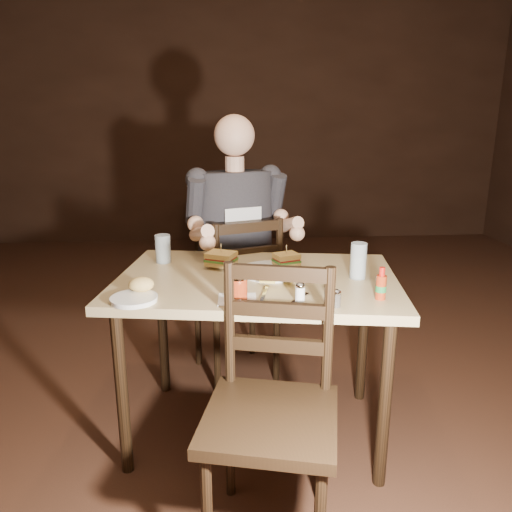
{
  "coord_description": "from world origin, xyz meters",
  "views": [
    {
      "loc": [
        -0.34,
        -2.39,
        1.45
      ],
      "look_at": [
        -0.17,
        -0.27,
        0.85
      ],
      "focal_mm": 35.0,
      "sensor_mm": 36.0,
      "label": 1
    }
  ],
  "objects": [
    {
      "name": "bg_chair_near",
      "position": [
        -0.22,
        1.95,
        0.47
      ],
      "size": [
        0.5,
        0.53,
        0.94
      ],
      "primitive_type": null,
      "rotation": [
        0.0,
        0.0,
        -0.13
      ],
      "color": "black",
      "rests_on": "ground"
    },
    {
      "name": "sandwich_left",
      "position": [
        -0.33,
        -0.18,
        0.84
      ],
      "size": [
        0.16,
        0.15,
        0.1
      ],
      "primitive_type": null,
      "rotation": [
        0.0,
        0.0,
        -0.46
      ],
      "color": "#DAB055",
      "rests_on": "dinner_plate"
    },
    {
      "name": "ketchup_dollop",
      "position": [
        0.02,
        -0.35,
        0.79
      ],
      "size": [
        0.05,
        0.05,
        0.01
      ],
      "primitive_type": "ellipsoid",
      "rotation": [
        0.0,
        0.0,
        -0.15
      ],
      "color": "maroon",
      "rests_on": "dinner_plate"
    },
    {
      "name": "fork",
      "position": [
        -0.04,
        -0.63,
        0.78
      ],
      "size": [
        0.11,
        0.14,
        0.01
      ],
      "primitive_type": "cube",
      "rotation": [
        0.0,
        0.0,
        -0.65
      ],
      "color": "silver",
      "rests_on": "napkin"
    },
    {
      "name": "syrup_dispenser",
      "position": [
        -0.27,
        -0.59,
        0.82
      ],
      "size": [
        0.09,
        0.09,
        0.1
      ],
      "primitive_type": null,
      "rotation": [
        0.0,
        0.0,
        -0.15
      ],
      "color": "maroon",
      "rests_on": "main_table"
    },
    {
      "name": "sandwich_right",
      "position": [
        -0.03,
        -0.23,
        0.83
      ],
      "size": [
        0.13,
        0.12,
        0.09
      ],
      "primitive_type": null,
      "rotation": [
        0.0,
        0.0,
        0.36
      ],
      "color": "#DAB055",
      "rests_on": "dinner_plate"
    },
    {
      "name": "hot_sauce",
      "position": [
        0.28,
        -0.63,
        0.83
      ],
      "size": [
        0.05,
        0.05,
        0.13
      ],
      "primitive_type": null,
      "rotation": [
        0.0,
        0.0,
        -0.15
      ],
      "color": "maroon",
      "rests_on": "main_table"
    },
    {
      "name": "bread_roll",
      "position": [
        -0.64,
        -0.51,
        0.81
      ],
      "size": [
        0.11,
        0.1,
        0.06
      ],
      "primitive_type": "ellipsoid",
      "rotation": [
        0.0,
        0.0,
        -0.15
      ],
      "color": "tan",
      "rests_on": "side_plate"
    },
    {
      "name": "glass_left",
      "position": [
        -0.6,
        -0.07,
        0.84
      ],
      "size": [
        0.08,
        0.08,
        0.13
      ],
      "primitive_type": "cylinder",
      "rotation": [
        0.0,
        0.0,
        -0.15
      ],
      "color": "silver",
      "rests_on": "main_table"
    },
    {
      "name": "bg_chair_far",
      "position": [
        -0.22,
        3.05,
        0.41
      ],
      "size": [
        0.44,
        0.47,
        0.83
      ],
      "primitive_type": null,
      "rotation": [
        0.0,
        0.0,
        3.3
      ],
      "color": "black",
      "rests_on": "ground"
    },
    {
      "name": "bg_table",
      "position": [
        -0.22,
        2.5,
        0.68
      ],
      "size": [
        0.87,
        0.87,
        0.77
      ],
      "rotation": [
        0.0,
        0.0,
        0.09
      ],
      "color": "tan",
      "rests_on": "ground"
    },
    {
      "name": "fries_pile",
      "position": [
        -0.08,
        -0.44,
        0.8
      ],
      "size": [
        0.25,
        0.19,
        0.04
      ],
      "primitive_type": null,
      "rotation": [
        0.0,
        0.0,
        -0.15
      ],
      "color": "#DFC755",
      "rests_on": "dinner_plate"
    },
    {
      "name": "diner",
      "position": [
        -0.23,
        0.2,
        0.97
      ],
      "size": [
        0.67,
        0.6,
        0.97
      ],
      "primitive_type": null,
      "rotation": [
        0.0,
        0.0,
        0.33
      ],
      "color": "#27272B",
      "rests_on": "chair_far"
    },
    {
      "name": "room_shell",
      "position": [
        0.0,
        0.0,
        1.4
      ],
      "size": [
        7.0,
        7.0,
        7.0
      ],
      "color": "black",
      "rests_on": "ground"
    },
    {
      "name": "pepper_shaker",
      "position": [
        0.09,
        -0.7,
        0.8
      ],
      "size": [
        0.04,
        0.04,
        0.06
      ],
      "primitive_type": null,
      "rotation": [
        0.0,
        0.0,
        -0.15
      ],
      "color": "#38332D",
      "rests_on": "main_table"
    },
    {
      "name": "salt_shaker",
      "position": [
        -0.03,
        -0.63,
        0.8
      ],
      "size": [
        0.04,
        0.04,
        0.07
      ],
      "primitive_type": null,
      "rotation": [
        0.0,
        0.0,
        -0.15
      ],
      "color": "white",
      "rests_on": "main_table"
    },
    {
      "name": "chair_far",
      "position": [
        -0.25,
        0.25,
        0.47
      ],
      "size": [
        0.56,
        0.59,
        0.94
      ],
      "primitive_type": null,
      "rotation": [
        0.0,
        0.0,
        3.47
      ],
      "color": "black",
      "rests_on": "ground"
    },
    {
      "name": "side_plate",
      "position": [
        -0.66,
        -0.59,
        0.78
      ],
      "size": [
        0.2,
        0.2,
        0.01
      ],
      "primitive_type": "cylinder",
      "rotation": [
        0.0,
        0.0,
        -0.15
      ],
      "color": "white",
      "rests_on": "main_table"
    },
    {
      "name": "glass_right",
      "position": [
        0.26,
        -0.38,
        0.85
      ],
      "size": [
        0.08,
        0.08,
        0.16
      ],
      "primitive_type": "cylinder",
      "rotation": [
        0.0,
        0.0,
        -0.15
      ],
      "color": "silver",
      "rests_on": "main_table"
    },
    {
      "name": "napkin",
      "position": [
        -0.27,
        -0.6,
        0.77
      ],
      "size": [
        0.15,
        0.14,
        0.0
      ],
      "primitive_type": "cube",
      "rotation": [
        0.0,
        0.0,
        -0.05
      ],
      "color": "white",
      "rests_on": "main_table"
    },
    {
      "name": "dinner_plate",
      "position": [
        -0.1,
        -0.29,
        0.78
      ],
      "size": [
        0.31,
        0.31,
        0.02
      ],
      "primitive_type": "cylinder",
      "rotation": [
        0.0,
        0.0,
        -0.15
      ],
      "color": "white",
      "rests_on": "main_table"
    },
    {
      "name": "main_table",
      "position": [
        -0.17,
        -0.32,
        0.69
      ],
      "size": [
        1.32,
        0.98,
        0.77
      ],
      "rotation": [
        0.0,
        0.0,
        -0.15
      ],
      "color": "tan",
      "rests_on": "ground"
    },
    {
      "name": "knife",
      "position": [
        -0.17,
        -0.58,
        0.78
      ],
      "size": [
        0.06,
        0.22,
        0.01
      ],
      "primitive_type": "cube",
      "rotation": [
        0.0,
        0.0,
        -0.23
      ],
      "color": "silver",
      "rests_on": "napkin"
    },
    {
      "name": "chair_near",
      "position": [
        -0.18,
        -0.94,
        0.48
      ],
      "size": [
        0.54,
        0.57,
        0.95
      ],
      "primitive_type": null,
      "rotation": [
        0.0,
        0.0,
        -0.24
      ],
      "color": "black",
      "rests_on": "ground"
    }
  ]
}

